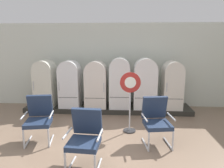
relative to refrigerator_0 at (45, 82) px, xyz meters
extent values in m
cube|color=#846B56|center=(2.05, -2.92, -0.99)|extent=(12.00, 10.00, 0.05)
cube|color=silver|center=(2.05, 0.74, 0.48)|extent=(11.76, 0.12, 2.89)
cube|color=#47443F|center=(2.05, 0.74, 1.58)|extent=(11.76, 0.07, 0.06)
cube|color=#2A2924|center=(2.05, 0.10, -0.89)|extent=(5.43, 0.95, 0.15)
cube|color=silver|center=(0.00, 0.00, -0.20)|extent=(0.63, 0.66, 1.21)
cylinder|color=silver|center=(0.00, 0.00, 0.40)|extent=(0.63, 0.65, 0.63)
cube|color=#383838|center=(0.00, -0.33, -0.42)|extent=(0.58, 0.01, 0.01)
cylinder|color=silver|center=(-0.25, -0.35, -0.06)|extent=(0.02, 0.02, 0.28)
cube|color=white|center=(0.83, -0.03, -0.21)|extent=(0.66, 0.61, 1.20)
cylinder|color=white|center=(0.83, -0.03, 0.39)|extent=(0.66, 0.60, 0.66)
cube|color=#383838|center=(0.83, -0.33, -0.43)|extent=(0.60, 0.01, 0.01)
cylinder|color=silver|center=(0.56, -0.35, -0.07)|extent=(0.02, 0.02, 0.28)
cube|color=silver|center=(1.68, -0.02, -0.23)|extent=(0.69, 0.63, 1.16)
cylinder|color=silver|center=(1.68, -0.02, 0.36)|extent=(0.69, 0.62, 0.69)
cube|color=#383838|center=(1.68, -0.33, -0.44)|extent=(0.63, 0.01, 0.01)
cylinder|color=silver|center=(1.97, -0.35, -0.09)|extent=(0.02, 0.02, 0.28)
cube|color=white|center=(2.45, -0.01, -0.16)|extent=(0.65, 0.64, 1.29)
cylinder|color=white|center=(2.45, -0.01, 0.49)|extent=(0.65, 0.62, 0.65)
cube|color=#383838|center=(2.45, -0.33, -0.39)|extent=(0.59, 0.01, 0.01)
cylinder|color=silver|center=(2.71, -0.35, -0.01)|extent=(0.02, 0.02, 0.28)
cube|color=white|center=(3.26, -0.02, -0.18)|extent=(0.71, 0.62, 1.25)
cylinder|color=white|center=(3.26, -0.02, 0.44)|extent=(0.71, 0.61, 0.71)
cube|color=#383838|center=(3.26, -0.33, -0.41)|extent=(0.66, 0.01, 0.01)
cylinder|color=silver|center=(2.96, -0.35, -0.03)|extent=(0.02, 0.02, 0.28)
cube|color=silver|center=(4.12, 0.01, -0.20)|extent=(0.60, 0.69, 1.22)
cylinder|color=silver|center=(4.12, 0.01, 0.41)|extent=(0.60, 0.68, 0.60)
cube|color=#383838|center=(4.12, -0.33, -0.42)|extent=(0.55, 0.01, 0.01)
cylinder|color=silver|center=(3.88, -0.35, -0.05)|extent=(0.02, 0.02, 0.28)
cylinder|color=silver|center=(0.42, -2.29, -0.94)|extent=(0.14, 0.58, 0.04)
cylinder|color=silver|center=(0.47, -2.55, -0.74)|extent=(0.05, 0.05, 0.41)
cylinder|color=silver|center=(0.93, -2.20, -0.94)|extent=(0.14, 0.58, 0.04)
cylinder|color=silver|center=(0.97, -2.46, -0.74)|extent=(0.05, 0.05, 0.41)
cube|color=#21304C|center=(0.67, -2.24, -0.49)|extent=(0.64, 0.61, 0.09)
cube|color=#21304C|center=(0.62, -1.96, -0.18)|extent=(0.58, 0.27, 0.54)
cylinder|color=silver|center=(0.38, -2.30, -0.31)|extent=(0.12, 0.47, 0.04)
cylinder|color=silver|center=(0.96, -2.19, -0.31)|extent=(0.12, 0.47, 0.04)
cylinder|color=silver|center=(3.08, -2.25, -0.94)|extent=(0.12, 0.58, 0.04)
cylinder|color=silver|center=(3.11, -2.51, -0.74)|extent=(0.05, 0.05, 0.41)
cylinder|color=silver|center=(3.59, -2.17, -0.94)|extent=(0.12, 0.58, 0.04)
cylinder|color=silver|center=(3.62, -2.44, -0.74)|extent=(0.05, 0.05, 0.41)
cube|color=#21304C|center=(3.33, -2.21, -0.49)|extent=(0.62, 0.60, 0.09)
cube|color=#21304C|center=(3.29, -1.93, -0.18)|extent=(0.58, 0.26, 0.54)
cylinder|color=silver|center=(3.04, -2.25, -0.31)|extent=(0.10, 0.47, 0.04)
cylinder|color=silver|center=(3.62, -2.17, -0.31)|extent=(0.10, 0.47, 0.04)
cylinder|color=silver|center=(1.63, -3.12, -0.94)|extent=(0.08, 0.58, 0.04)
cylinder|color=silver|center=(1.61, -3.39, -0.74)|extent=(0.04, 0.04, 0.41)
cylinder|color=silver|center=(2.14, -3.16, -0.94)|extent=(0.08, 0.58, 0.04)
cylinder|color=silver|center=(2.12, -3.43, -0.74)|extent=(0.04, 0.04, 0.41)
cube|color=#21304C|center=(1.88, -3.14, -0.49)|extent=(0.59, 0.56, 0.09)
cube|color=#21304C|center=(1.90, -2.86, -0.18)|extent=(0.57, 0.22, 0.54)
cylinder|color=silver|center=(1.59, -3.12, -0.31)|extent=(0.07, 0.47, 0.04)
cylinder|color=silver|center=(2.18, -3.16, -0.31)|extent=(0.07, 0.47, 0.04)
cylinder|color=#2D2D30|center=(2.74, -1.53, -0.95)|extent=(0.32, 0.32, 0.03)
cylinder|color=silver|center=(2.74, -1.53, -0.31)|extent=(0.04, 0.04, 1.25)
cylinder|color=#A42622|center=(2.74, -1.56, 0.32)|extent=(0.51, 0.02, 0.51)
cylinder|color=white|center=(2.74, -1.57, 0.32)|extent=(0.28, 0.00, 0.28)
camera|label=1|loc=(2.59, -6.47, 1.28)|focal=32.85mm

